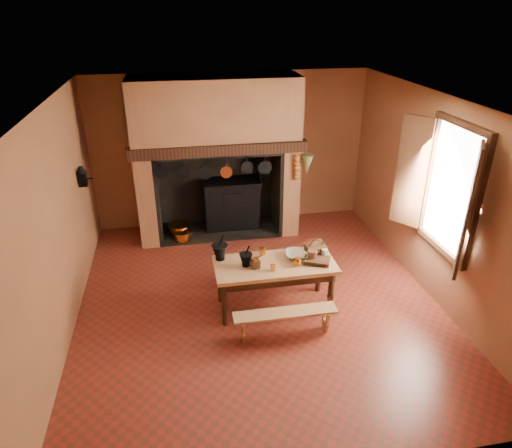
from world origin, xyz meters
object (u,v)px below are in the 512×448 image
(bench_front, at_px, (285,318))
(mixing_bowl, at_px, (297,255))
(iron_range, at_px, (232,203))
(wicker_basket, at_px, (316,250))
(work_table, at_px, (275,270))
(coffee_grinder, at_px, (255,263))

(bench_front, xyz_separation_m, mixing_bowl, (0.33, 0.73, 0.47))
(iron_range, distance_m, wicker_basket, 2.67)
(iron_range, relative_size, mixing_bowl, 4.98)
(work_table, xyz_separation_m, mixing_bowl, (0.33, 0.10, 0.15))
(mixing_bowl, bearing_deg, work_table, -163.76)
(mixing_bowl, bearing_deg, iron_range, 102.64)
(mixing_bowl, relative_size, wicker_basket, 1.07)
(work_table, bearing_deg, wicker_basket, 10.53)
(work_table, distance_m, coffee_grinder, 0.33)
(coffee_grinder, relative_size, mixing_bowl, 0.53)
(iron_range, distance_m, mixing_bowl, 2.61)
(bench_front, bearing_deg, wicker_basket, 51.02)
(coffee_grinder, bearing_deg, iron_range, 78.30)
(iron_range, xyz_separation_m, bench_front, (0.24, -3.26, -0.21))
(iron_range, height_order, work_table, iron_range)
(iron_range, bearing_deg, work_table, -84.83)
(work_table, relative_size, mixing_bowl, 5.06)
(iron_range, height_order, mixing_bowl, iron_range)
(bench_front, xyz_separation_m, coffee_grinder, (-0.28, 0.58, 0.49))
(iron_range, relative_size, wicker_basket, 5.35)
(iron_range, bearing_deg, bench_front, -85.83)
(iron_range, relative_size, work_table, 0.98)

